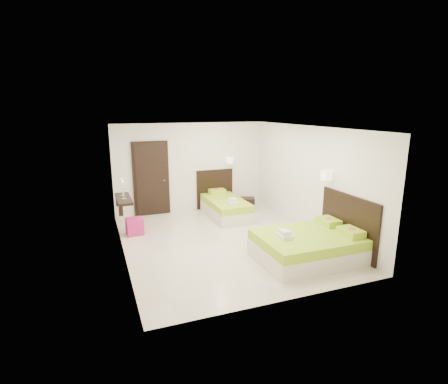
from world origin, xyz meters
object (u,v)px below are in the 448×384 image
object	(u,v)px
bed_single	(225,206)
bed_double	(311,244)
nightstand	(248,203)
ottoman	(135,226)

from	to	relation	value
bed_single	bed_double	size ratio (longest dim) A/B	0.94
nightstand	ottoman	size ratio (longest dim) A/B	1.02
bed_double	nightstand	world-z (taller)	bed_double
bed_double	ottoman	bearing A→B (deg)	139.56
bed_single	nightstand	bearing A→B (deg)	21.19
bed_single	nightstand	distance (m)	0.96
bed_single	bed_double	xyz separation A→B (m)	(0.60, -3.38, 0.01)
bed_single	nightstand	xyz separation A→B (m)	(0.89, 0.34, -0.11)
bed_single	nightstand	size ratio (longest dim) A/B	4.79
bed_single	nightstand	world-z (taller)	bed_single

